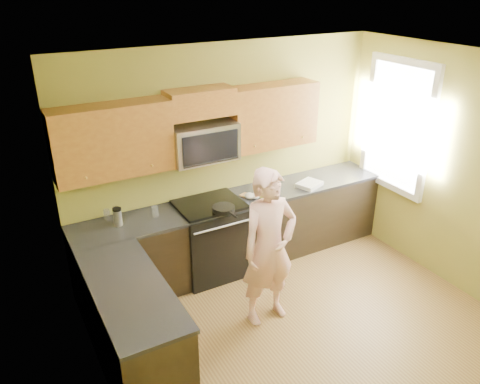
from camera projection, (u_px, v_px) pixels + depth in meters
floor at (320, 344)px, 4.75m from camera, size 4.00×4.00×0.00m
ceiling at (346, 71)px, 3.61m from camera, size 4.00×4.00×0.00m
wall_back at (226, 156)px, 5.77m from camera, size 4.00×0.00×4.00m
wall_left at (105, 294)px, 3.30m from camera, size 0.00×4.00×4.00m
wall_right at (479, 182)px, 5.06m from camera, size 0.00×4.00×4.00m
cabinet_back_run at (238, 232)px, 5.91m from camera, size 4.00×0.60×0.88m
cabinet_left_run at (133, 330)px, 4.29m from camera, size 0.60×1.60×0.88m
countertop_back at (239, 199)px, 5.71m from camera, size 4.00×0.62×0.04m
countertop_left at (129, 288)px, 4.10m from camera, size 0.62×1.60×0.04m
stove at (210, 239)px, 5.70m from camera, size 0.76×0.65×0.95m
microwave at (203, 160)px, 5.39m from camera, size 0.76×0.40×0.42m
upper_cab_left at (116, 175)px, 4.98m from camera, size 1.22×0.33×0.75m
upper_cab_right at (271, 145)px, 5.83m from camera, size 1.12×0.33×0.75m
upper_cab_over_mw at (200, 103)px, 5.14m from camera, size 0.76×0.33×0.30m
window at (397, 126)px, 5.88m from camera, size 0.06×1.06×1.66m
woman at (269, 248)px, 4.79m from camera, size 0.63×0.42×1.70m
frying_pan at (224, 211)px, 5.32m from camera, size 0.29×0.47×0.06m
butter_tub at (263, 196)px, 5.75m from camera, size 0.13×0.13×0.08m
toast_slice at (246, 195)px, 5.75m from camera, size 0.14×0.14×0.01m
napkin_a at (255, 196)px, 5.68m from camera, size 0.13×0.14×0.06m
napkin_b at (249, 196)px, 5.67m from camera, size 0.12×0.13×0.07m
dish_towel at (309, 184)px, 6.01m from camera, size 0.36×0.33×0.05m
travel_mug at (119, 225)px, 5.09m from camera, size 0.10×0.10×0.20m
glass_a at (116, 212)px, 5.23m from camera, size 0.09×0.09×0.12m
glass_b at (107, 215)px, 5.17m from camera, size 0.09×0.09×0.12m
glass_c at (155, 211)px, 5.25m from camera, size 0.08×0.08×0.12m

